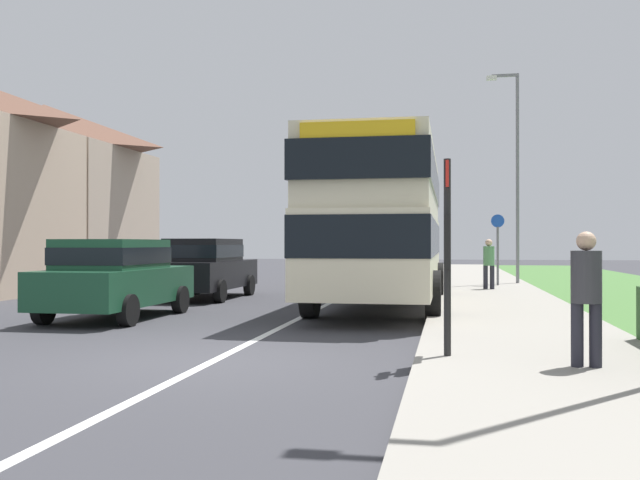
% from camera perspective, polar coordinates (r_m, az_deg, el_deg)
% --- Properties ---
extents(ground_plane, '(120.00, 120.00, 0.00)m').
position_cam_1_polar(ground_plane, '(9.48, -8.47, -9.58)').
color(ground_plane, '#38383D').
extents(lane_marking_centre, '(0.14, 60.00, 0.01)m').
position_cam_1_polar(lane_marking_centre, '(17.19, 0.23, -5.39)').
color(lane_marking_centre, silver).
rests_on(lane_marking_centre, ground_plane).
extents(pavement_near_side, '(3.20, 68.00, 0.12)m').
position_cam_1_polar(pavement_near_side, '(14.97, 14.93, -5.92)').
color(pavement_near_side, gray).
rests_on(pavement_near_side, ground_plane).
extents(double_decker_bus, '(2.80, 9.94, 3.70)m').
position_cam_1_polar(double_decker_bus, '(17.03, 5.11, 1.76)').
color(double_decker_bus, beige).
rests_on(double_decker_bus, ground_plane).
extents(parked_car_dark_green, '(1.91, 4.14, 1.62)m').
position_cam_1_polar(parked_car_dark_green, '(14.96, -16.18, -2.73)').
color(parked_car_dark_green, '#19472D').
rests_on(parked_car_dark_green, ground_plane).
extents(parked_car_black, '(1.87, 4.37, 1.66)m').
position_cam_1_polar(parked_car_black, '(19.90, -9.19, -2.07)').
color(parked_car_black, black).
rests_on(parked_car_black, ground_plane).
extents(pedestrian_at_stop, '(0.34, 0.34, 1.67)m').
position_cam_1_polar(pedestrian_at_stop, '(8.65, 20.68, -3.96)').
color(pedestrian_at_stop, '#23232D').
rests_on(pedestrian_at_stop, ground_plane).
extents(pedestrian_walking_away, '(0.34, 0.34, 1.67)m').
position_cam_1_polar(pedestrian_walking_away, '(22.52, 13.46, -1.70)').
color(pedestrian_walking_away, '#23232D').
rests_on(pedestrian_walking_away, ground_plane).
extents(bus_stop_sign, '(0.09, 0.52, 2.60)m').
position_cam_1_polar(bus_stop_sign, '(9.04, 10.23, -0.23)').
color(bus_stop_sign, black).
rests_on(bus_stop_sign, ground_plane).
extents(cycle_route_sign, '(0.44, 0.08, 2.52)m').
position_cam_1_polar(cycle_route_sign, '(24.65, 14.14, -0.53)').
color(cycle_route_sign, slate).
rests_on(cycle_route_sign, ground_plane).
extents(street_lamp_mid, '(1.14, 0.20, 7.63)m').
position_cam_1_polar(street_lamp_mid, '(26.40, 15.42, 5.89)').
color(street_lamp_mid, slate).
rests_on(street_lamp_mid, ground_plane).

